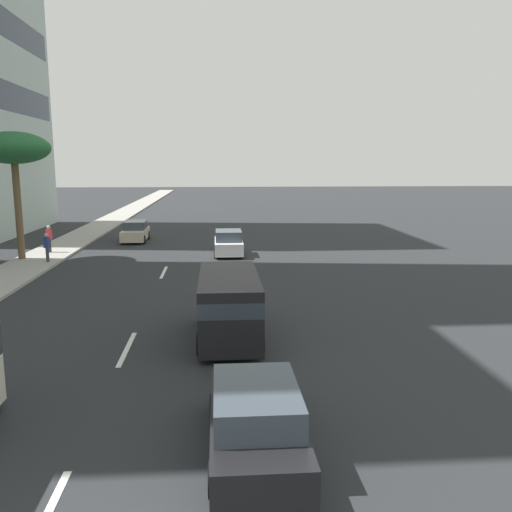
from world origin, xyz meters
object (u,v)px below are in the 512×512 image
Objects in this scene: car_lead at (256,420)px; car_second at (135,232)px; pedestrian_near_lamp at (49,237)px; pedestrian_mid_block at (47,246)px; car_fourth at (229,243)px; palm_tree at (14,150)px; van_third at (229,302)px.

car_second is at bearing 12.84° from car_lead.
pedestrian_near_lamp is 3.57m from pedestrian_mid_block.
car_fourth is 14.11m from palm_tree.
car_fourth is at bearing -0.02° from car_lead.
car_lead is at bearing -177.16° from van_third.
car_lead is 27.68m from pedestrian_near_lamp.
car_second is 7.40m from pedestrian_near_lamp.
pedestrian_mid_block is 6.06m from palm_tree.
pedestrian_mid_block is (-9.13, 3.81, 0.36)m from car_second.
van_third is (-23.49, -6.65, 0.55)m from car_second.
car_second is 2.36× the size of pedestrian_near_lamp.
van_third is 20.56m from palm_tree.
van_third reaches higher than pedestrian_mid_block.
car_second is 24.42m from van_third.
van_third is 1.21× the size of car_fourth.
pedestrian_mid_block is (21.61, 10.82, 0.36)m from car_lead.
van_third reaches higher than car_lead.
van_third is 17.76m from pedestrian_mid_block.
car_lead is 1.08× the size of car_second.
car_lead is 26.75m from palm_tree.
car_lead and car_second have the same top height.
pedestrian_near_lamp is at bearing -39.77° from car_second.
car_lead is 24.17m from pedestrian_mid_block.
pedestrian_near_lamp is at bearing -47.64° from pedestrian_mid_block.
pedestrian_mid_block reaches higher than car_second.
palm_tree reaches higher than car_second.
car_lead is 2.55× the size of pedestrian_near_lamp.
van_third is at bearing 15.80° from car_second.
palm_tree reaches higher than pedestrian_near_lamp.
car_lead is at bearing 144.13° from pedestrian_mid_block.
pedestrian_mid_block is 0.22× the size of palm_tree.
van_third is at bearing 2.84° from car_lead.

